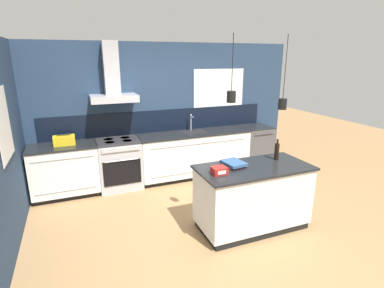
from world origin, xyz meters
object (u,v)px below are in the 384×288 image
object	(u,v)px
oven_range	(119,164)
dishwasher	(254,147)
book_stack	(233,164)
yellow_toolbox	(64,140)
bottle_on_island	(277,151)
red_supply_box	(219,171)

from	to	relation	value
oven_range	dishwasher	size ratio (longest dim) A/B	1.00
book_stack	yellow_toolbox	bearing A→B (deg)	137.54
book_stack	dishwasher	bearing A→B (deg)	49.84
bottle_on_island	yellow_toolbox	distance (m)	3.43
book_stack	red_supply_box	xyz separation A→B (m)	(-0.31, -0.18, 0.01)
oven_range	red_supply_box	xyz separation A→B (m)	(0.94, -2.12, 0.50)
red_supply_box	book_stack	bearing A→B (deg)	30.17
book_stack	red_supply_box	distance (m)	0.36
dishwasher	book_stack	bearing A→B (deg)	-130.16
book_stack	red_supply_box	size ratio (longest dim) A/B	1.82
yellow_toolbox	dishwasher	bearing A→B (deg)	-0.00
red_supply_box	yellow_toolbox	bearing A→B (deg)	130.56
oven_range	yellow_toolbox	bearing A→B (deg)	179.71
dishwasher	book_stack	xyz separation A→B (m)	(-1.64, -1.95, 0.49)
dishwasher	red_supply_box	world-z (taller)	red_supply_box
oven_range	red_supply_box	distance (m)	2.37
bottle_on_island	red_supply_box	xyz separation A→B (m)	(-1.01, -0.19, -0.08)
bottle_on_island	red_supply_box	world-z (taller)	bottle_on_island
book_stack	oven_range	bearing A→B (deg)	122.82
bottle_on_island	red_supply_box	bearing A→B (deg)	-169.61
bottle_on_island	book_stack	bearing A→B (deg)	-179.42
dishwasher	oven_range	bearing A→B (deg)	-179.92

